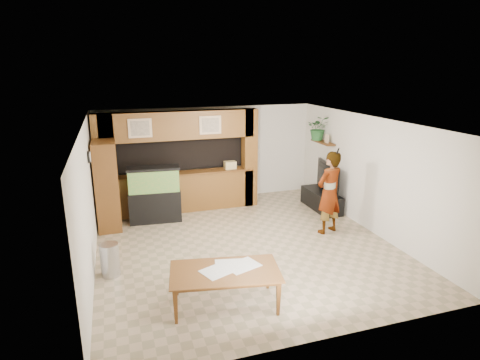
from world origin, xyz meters
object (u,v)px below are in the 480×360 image
object	(u,v)px
aquarium	(155,195)
person	(329,193)
pantry_cabinet	(107,186)
dining_table	(225,289)
television	(323,178)

from	to	relation	value
aquarium	person	size ratio (longest dim) A/B	0.72
pantry_cabinet	person	distance (m)	5.04
dining_table	person	bearing A→B (deg)	45.19
pantry_cabinet	dining_table	xyz separation A→B (m)	(1.71, -3.90, -0.73)
aquarium	television	world-z (taller)	aquarium
dining_table	aquarium	bearing A→B (deg)	109.08
pantry_cabinet	person	world-z (taller)	pantry_cabinet
pantry_cabinet	television	size ratio (longest dim) A/B	1.53
television	dining_table	world-z (taller)	television
pantry_cabinet	person	xyz separation A→B (m)	(4.72, -1.77, -0.09)
pantry_cabinet	aquarium	xyz separation A→B (m)	(1.06, 0.10, -0.36)
pantry_cabinet	dining_table	bearing A→B (deg)	-66.37
television	dining_table	bearing A→B (deg)	142.51
aquarium	dining_table	size ratio (longest dim) A/B	0.80
aquarium	dining_table	bearing A→B (deg)	-76.21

